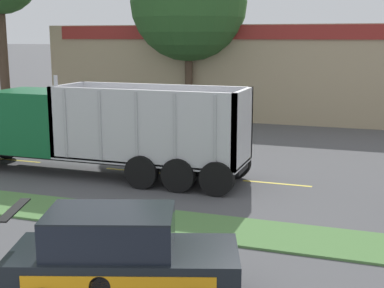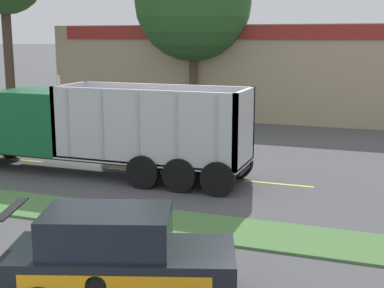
% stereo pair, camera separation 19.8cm
% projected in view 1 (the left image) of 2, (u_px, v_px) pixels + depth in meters
% --- Properties ---
extents(grass_verge, '(120.00, 1.99, 0.06)m').
position_uv_depth(grass_verge, '(174.00, 223.00, 14.43)').
color(grass_verge, '#517F42').
rests_on(grass_verge, ground_plane).
extents(centre_line_3, '(2.40, 0.14, 0.01)m').
position_uv_depth(centre_line_3, '(15.00, 160.00, 21.93)').
color(centre_line_3, yellow).
rests_on(centre_line_3, ground_plane).
extents(centre_line_4, '(2.40, 0.14, 0.01)m').
position_uv_depth(centre_line_4, '(135.00, 171.00, 20.19)').
color(centre_line_4, yellow).
rests_on(centre_line_4, ground_plane).
extents(centre_line_5, '(2.40, 0.14, 0.01)m').
position_uv_depth(centre_line_5, '(277.00, 183.00, 18.46)').
color(centre_line_5, yellow).
rests_on(centre_line_5, ground_plane).
extents(dump_truck_lead, '(11.39, 2.58, 3.67)m').
position_uv_depth(dump_truck_lead, '(71.00, 131.00, 19.70)').
color(dump_truck_lead, black).
rests_on(dump_truck_lead, ground_plane).
extents(rally_car, '(4.64, 2.98, 1.81)m').
position_uv_depth(rally_car, '(120.00, 255.00, 10.17)').
color(rally_car, black).
rests_on(rally_car, ground_plane).
extents(store_building_backdrop, '(39.24, 12.10, 5.67)m').
position_uv_depth(store_building_backdrop, '(366.00, 70.00, 34.37)').
color(store_building_backdrop, tan).
rests_on(store_building_backdrop, ground_plane).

